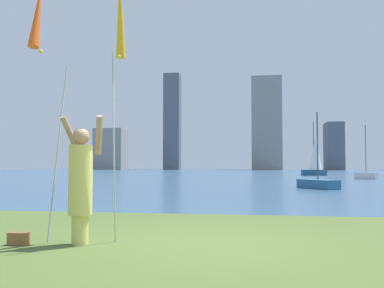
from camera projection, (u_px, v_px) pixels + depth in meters
ground at (253, 174)px, 56.86m from camera, size 120.00×138.00×0.12m
person at (81, 180)px, 6.59m from camera, size 0.72×0.53×1.96m
kite_flag_left at (39, 22)px, 6.30m from camera, size 0.16×1.17×3.90m
kite_flag_right at (120, 20)px, 7.04m from camera, size 0.16×0.49×4.36m
bag at (19, 239)px, 6.49m from camera, size 0.31×0.13×0.19m
sailboat_0 at (315, 156)px, 47.87m from camera, size 2.70×1.35×5.99m
sailboat_2 at (318, 183)px, 21.58m from camera, size 1.97×2.38×3.84m
sailboat_4 at (366, 175)px, 35.60m from camera, size 1.70×1.67×4.46m
skyline_tower_0 at (110, 149)px, 107.40m from camera, size 7.26×5.35×10.06m
skyline_tower_1 at (172, 122)px, 103.10m from camera, size 3.76×3.30×22.81m
skyline_tower_2 at (267, 123)px, 98.77m from camera, size 6.76×5.04×21.14m
skyline_tower_3 at (334, 146)px, 96.57m from camera, size 3.61×7.07×10.48m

